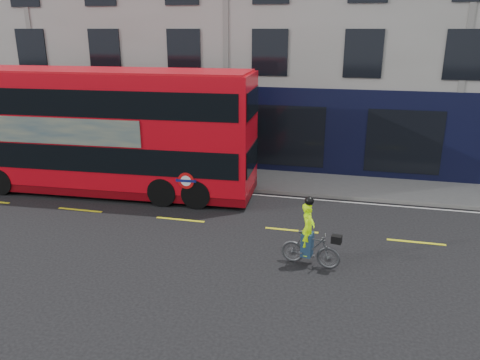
% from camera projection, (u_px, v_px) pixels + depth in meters
% --- Properties ---
extents(ground, '(120.00, 120.00, 0.00)m').
position_uv_depth(ground, '(164.00, 237.00, 15.33)').
color(ground, black).
rests_on(ground, ground).
extents(pavement, '(60.00, 3.00, 0.12)m').
position_uv_depth(pavement, '(219.00, 177.00, 21.32)').
color(pavement, gray).
rests_on(pavement, ground).
extents(kerb, '(60.00, 0.12, 0.13)m').
position_uv_depth(kerb, '(209.00, 187.00, 19.93)').
color(kerb, slate).
rests_on(kerb, ground).
extents(building_terrace, '(50.00, 10.07, 15.00)m').
position_uv_depth(building_terrace, '(250.00, 9.00, 24.98)').
color(building_terrace, '#AAA6A0').
rests_on(building_terrace, ground).
extents(road_edge_line, '(58.00, 0.10, 0.01)m').
position_uv_depth(road_edge_line, '(207.00, 191.00, 19.67)').
color(road_edge_line, silver).
rests_on(road_edge_line, ground).
extents(lane_dashes, '(58.00, 0.12, 0.01)m').
position_uv_depth(lane_dashes, '(180.00, 220.00, 16.71)').
color(lane_dashes, gold).
rests_on(lane_dashes, ground).
extents(bus, '(12.52, 3.38, 5.00)m').
position_uv_depth(bus, '(103.00, 131.00, 18.95)').
color(bus, red).
rests_on(bus, ground).
extents(cyclist, '(1.78, 0.77, 2.10)m').
position_uv_depth(cyclist, '(310.00, 243.00, 13.30)').
color(cyclist, '#47494C').
rests_on(cyclist, ground).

